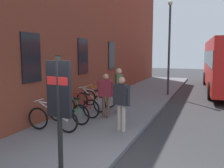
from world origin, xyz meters
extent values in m
plane|color=#2D2D30|center=(6.00, -1.00, 0.00)|extent=(60.00, 60.00, 0.00)
cube|color=slate|center=(8.00, 1.75, 0.06)|extent=(24.00, 3.50, 0.12)
cube|color=brown|center=(9.00, 3.80, 4.40)|extent=(22.00, 0.60, 8.81)
cube|color=black|center=(2.00, 3.48, 2.40)|extent=(0.90, 0.06, 1.60)
cube|color=black|center=(5.50, 3.48, 2.40)|extent=(0.90, 0.06, 1.60)
cube|color=black|center=(9.00, 3.48, 2.40)|extent=(0.90, 0.06, 1.60)
torus|color=black|center=(1.74, 3.09, 0.48)|extent=(0.10, 0.72, 0.72)
torus|color=black|center=(1.80, 2.04, 0.48)|extent=(0.10, 0.72, 0.72)
cylinder|color=silver|center=(1.77, 2.54, 0.76)|extent=(0.10, 1.02, 0.58)
cylinder|color=silver|center=(1.77, 2.61, 1.00)|extent=(0.09, 0.85, 0.09)
cylinder|color=silver|center=(1.80, 2.11, 0.73)|extent=(0.05, 0.19, 0.51)
cube|color=black|center=(1.79, 2.19, 1.02)|extent=(0.11, 0.21, 0.06)
cylinder|color=silver|center=(1.74, 3.04, 1.08)|extent=(0.48, 0.05, 0.02)
torus|color=black|center=(2.77, 3.11, 0.48)|extent=(0.13, 0.72, 0.72)
torus|color=black|center=(2.67, 2.06, 0.48)|extent=(0.13, 0.72, 0.72)
cylinder|color=#267F3F|center=(2.72, 2.56, 0.76)|extent=(0.13, 1.02, 0.58)
cylinder|color=#267F3F|center=(2.72, 2.64, 1.00)|extent=(0.12, 0.85, 0.09)
cylinder|color=#267F3F|center=(2.68, 2.14, 0.73)|extent=(0.05, 0.19, 0.51)
cube|color=black|center=(2.68, 2.21, 1.02)|extent=(0.12, 0.21, 0.06)
cylinder|color=#267F3F|center=(2.76, 3.06, 1.08)|extent=(0.48, 0.07, 0.02)
torus|color=black|center=(3.63, 3.17, 0.48)|extent=(0.10, 0.72, 0.72)
torus|color=black|center=(3.57, 2.12, 0.48)|extent=(0.10, 0.72, 0.72)
cylinder|color=#B21E1E|center=(3.60, 2.62, 0.76)|extent=(0.09, 1.02, 0.58)
cylinder|color=#B21E1E|center=(3.60, 2.69, 1.00)|extent=(0.08, 0.85, 0.09)
cylinder|color=#B21E1E|center=(3.57, 2.19, 0.73)|extent=(0.05, 0.19, 0.51)
cube|color=black|center=(3.58, 2.27, 1.02)|extent=(0.11, 0.21, 0.06)
cylinder|color=#B21E1E|center=(3.62, 3.12, 1.08)|extent=(0.48, 0.05, 0.02)
torus|color=black|center=(4.85, 3.19, 0.48)|extent=(0.30, 0.70, 0.72)
torus|color=black|center=(4.50, 2.21, 0.48)|extent=(0.30, 0.70, 0.72)
cylinder|color=silver|center=(4.66, 2.68, 0.76)|extent=(0.38, 0.97, 0.58)
cylinder|color=silver|center=(4.69, 2.75, 1.00)|extent=(0.32, 0.81, 0.09)
cylinder|color=silver|center=(4.52, 2.28, 0.73)|extent=(0.10, 0.19, 0.51)
cube|color=black|center=(4.55, 2.35, 1.02)|extent=(0.16, 0.22, 0.06)
cylinder|color=silver|center=(4.83, 3.15, 1.08)|extent=(0.46, 0.18, 0.02)
torus|color=black|center=(5.55, 3.21, 0.48)|extent=(0.14, 0.72, 0.72)
torus|color=black|center=(5.43, 2.17, 0.48)|extent=(0.14, 0.72, 0.72)
cylinder|color=orange|center=(5.49, 2.67, 0.76)|extent=(0.15, 1.01, 0.58)
cylinder|color=orange|center=(5.49, 2.74, 1.00)|extent=(0.13, 0.85, 0.09)
cylinder|color=orange|center=(5.44, 2.24, 0.73)|extent=(0.06, 0.19, 0.51)
cube|color=black|center=(5.45, 2.32, 1.02)|extent=(0.12, 0.21, 0.06)
cylinder|color=orange|center=(5.54, 3.16, 1.08)|extent=(0.48, 0.08, 0.02)
cylinder|color=black|center=(-0.49, 0.76, 1.32)|extent=(0.10, 0.10, 2.40)
cube|color=black|center=(-0.49, 0.76, 1.87)|extent=(0.13, 0.55, 1.10)
cube|color=red|center=(-0.49, 0.76, 2.03)|extent=(0.13, 0.50, 0.16)
cylinder|color=black|center=(9.80, -2.00, 0.50)|extent=(1.01, 0.31, 1.00)
cylinder|color=black|center=(16.51, -1.60, 0.50)|extent=(1.01, 0.31, 1.00)
cylinder|color=brown|center=(3.88, 1.74, 0.53)|extent=(0.12, 0.12, 0.82)
cylinder|color=brown|center=(3.90, 1.58, 0.53)|extent=(0.12, 0.12, 0.82)
cube|color=maroon|center=(3.89, 1.66, 1.25)|extent=(0.30, 0.51, 0.61)
sphere|color=tan|center=(3.89, 1.66, 1.67)|extent=(0.22, 0.22, 0.22)
cylinder|color=maroon|center=(3.85, 1.93, 1.21)|extent=(0.10, 0.10, 0.55)
cylinder|color=maroon|center=(3.93, 1.39, 1.21)|extent=(0.10, 0.10, 0.55)
cylinder|color=#B2A599|center=(2.63, 0.66, 0.54)|extent=(0.12, 0.12, 0.84)
cylinder|color=#B2A599|center=(2.58, 0.49, 0.54)|extent=(0.12, 0.12, 0.84)
cube|color=#26262D|center=(2.60, 0.58, 1.28)|extent=(0.39, 0.54, 0.63)
sphere|color=tan|center=(2.60, 0.58, 1.72)|extent=(0.23, 0.23, 0.23)
cylinder|color=#26262D|center=(2.69, 0.84, 1.24)|extent=(0.10, 0.10, 0.56)
cylinder|color=#26262D|center=(2.52, 0.32, 1.24)|extent=(0.10, 0.10, 0.56)
cylinder|color=#B2A599|center=(4.89, 1.49, 0.56)|extent=(0.13, 0.13, 0.89)
cylinder|color=#B2A599|center=(5.05, 1.58, 0.56)|extent=(0.13, 0.13, 0.89)
cube|color=#4C724C|center=(4.97, 1.54, 1.34)|extent=(0.58, 0.48, 0.67)
sphere|color=#D8AD8C|center=(4.97, 1.54, 1.81)|extent=(0.24, 0.24, 0.24)
cylinder|color=#4C724C|center=(4.72, 1.39, 1.30)|extent=(0.10, 0.10, 0.59)
cylinder|color=#4C724C|center=(5.22, 1.68, 1.30)|extent=(0.10, 0.10, 0.59)
cylinder|color=#333338|center=(9.94, 0.30, 2.67)|extent=(0.12, 0.12, 5.09)
sphere|color=silver|center=(9.94, 0.30, 5.33)|extent=(0.28, 0.28, 0.28)
camera|label=1|loc=(-4.44, -1.93, 2.57)|focal=39.31mm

